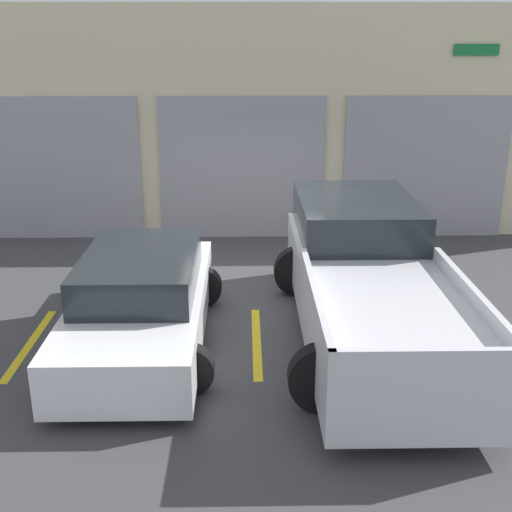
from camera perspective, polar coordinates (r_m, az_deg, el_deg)
The scene contains 7 objects.
ground_plane at distance 10.93m, azimuth -0.15°, elevation -2.81°, with size 28.00×28.00×0.00m, color #3D3D3F.
shophouse_building at distance 13.55m, azimuth -0.42°, elevation 11.50°, with size 16.04×0.68×4.67m.
pickup_truck at distance 9.16m, azimuth 9.94°, elevation -2.09°, with size 2.53×5.58×1.69m.
sedan_white at distance 8.94m, azimuth -10.13°, elevation -4.04°, with size 2.10×4.29×1.29m.
parking_stripe_far_left at distance 9.54m, azimuth -19.42°, elevation -7.34°, with size 0.12×2.20×0.01m, color gold.
parking_stripe_left at distance 9.05m, azimuth 0.06°, elevation -7.61°, with size 0.12×2.20×0.01m, color gold.
parking_stripe_centre at distance 9.64m, azimuth 19.31°, elevation -7.03°, with size 0.12×2.20×0.01m, color gold.
Camera 1 is at (-0.16, -10.15, 4.06)m, focal length 45.00 mm.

